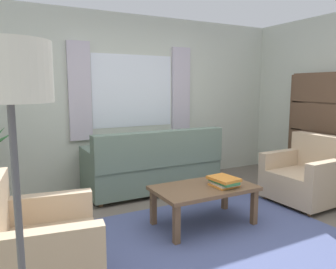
{
  "coord_description": "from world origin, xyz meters",
  "views": [
    {
      "loc": [
        -1.91,
        -2.55,
        1.51
      ],
      "look_at": [
        -0.19,
        0.7,
        0.98
      ],
      "focal_mm": 34.98,
      "sensor_mm": 36.0,
      "label": 1
    }
  ],
  "objects_px": {
    "couch": "(153,167)",
    "book_stack_on_table": "(224,181)",
    "coffee_table": "(204,191)",
    "standing_lamp": "(11,112)",
    "bookshelf": "(321,129)",
    "armchair_right": "(307,176)",
    "armchair_left": "(33,249)"
  },
  "relations": [
    {
      "from": "coffee_table",
      "to": "bookshelf",
      "type": "bearing_deg",
      "value": 8.2
    },
    {
      "from": "armchair_left",
      "to": "bookshelf",
      "type": "xyz_separation_m",
      "value": [
        4.09,
        0.78,
        0.54
      ]
    },
    {
      "from": "armchair_left",
      "to": "book_stack_on_table",
      "type": "xyz_separation_m",
      "value": [
        1.99,
        0.36,
        0.14
      ]
    },
    {
      "from": "coffee_table",
      "to": "bookshelf",
      "type": "height_order",
      "value": "bookshelf"
    },
    {
      "from": "armchair_right",
      "to": "bookshelf",
      "type": "xyz_separation_m",
      "value": [
        0.69,
        0.36,
        0.54
      ]
    },
    {
      "from": "book_stack_on_table",
      "to": "standing_lamp",
      "type": "distance_m",
      "value": 2.66
    },
    {
      "from": "armchair_left",
      "to": "book_stack_on_table",
      "type": "bearing_deg",
      "value": -71.45
    },
    {
      "from": "coffee_table",
      "to": "standing_lamp",
      "type": "relative_size",
      "value": 0.65
    },
    {
      "from": "couch",
      "to": "coffee_table",
      "type": "height_order",
      "value": "couch"
    },
    {
      "from": "book_stack_on_table",
      "to": "bookshelf",
      "type": "distance_m",
      "value": 2.18
    },
    {
      "from": "standing_lamp",
      "to": "book_stack_on_table",
      "type": "bearing_deg",
      "value": 32.59
    },
    {
      "from": "armchair_left",
      "to": "coffee_table",
      "type": "xyz_separation_m",
      "value": [
        1.79,
        0.45,
        0.03
      ]
    },
    {
      "from": "armchair_left",
      "to": "bookshelf",
      "type": "relative_size",
      "value": 0.55
    },
    {
      "from": "couch",
      "to": "bookshelf",
      "type": "xyz_separation_m",
      "value": [
        2.29,
        -0.98,
        0.53
      ]
    },
    {
      "from": "armchair_left",
      "to": "armchair_right",
      "type": "bearing_deg",
      "value": -74.7
    },
    {
      "from": "armchair_right",
      "to": "couch",
      "type": "bearing_deg",
      "value": -132.09
    },
    {
      "from": "couch",
      "to": "book_stack_on_table",
      "type": "height_order",
      "value": "couch"
    },
    {
      "from": "coffee_table",
      "to": "book_stack_on_table",
      "type": "distance_m",
      "value": 0.24
    },
    {
      "from": "armchair_right",
      "to": "armchair_left",
      "type": "bearing_deg",
      "value": -85.12
    },
    {
      "from": "couch",
      "to": "armchair_right",
      "type": "bearing_deg",
      "value": 140.08
    },
    {
      "from": "couch",
      "to": "bookshelf",
      "type": "height_order",
      "value": "bookshelf"
    },
    {
      "from": "couch",
      "to": "standing_lamp",
      "type": "distance_m",
      "value": 3.5
    },
    {
      "from": "armchair_right",
      "to": "book_stack_on_table",
      "type": "xyz_separation_m",
      "value": [
        -1.41,
        -0.06,
        0.14
      ]
    },
    {
      "from": "standing_lamp",
      "to": "armchair_left",
      "type": "bearing_deg",
      "value": 83.22
    },
    {
      "from": "couch",
      "to": "armchair_right",
      "type": "xyz_separation_m",
      "value": [
        1.6,
        -1.34,
        -0.01
      ]
    },
    {
      "from": "armchair_right",
      "to": "book_stack_on_table",
      "type": "bearing_deg",
      "value": -89.75
    },
    {
      "from": "armchair_left",
      "to": "bookshelf",
      "type": "bearing_deg",
      "value": -70.93
    },
    {
      "from": "couch",
      "to": "armchair_left",
      "type": "xyz_separation_m",
      "value": [
        -1.8,
        -1.76,
        -0.01
      ]
    },
    {
      "from": "coffee_table",
      "to": "standing_lamp",
      "type": "distance_m",
      "value": 2.6
    },
    {
      "from": "armchair_left",
      "to": "standing_lamp",
      "type": "height_order",
      "value": "standing_lamp"
    },
    {
      "from": "couch",
      "to": "armchair_left",
      "type": "distance_m",
      "value": 2.52
    },
    {
      "from": "bookshelf",
      "to": "armchair_right",
      "type": "bearing_deg",
      "value": 117.67
    }
  ]
}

